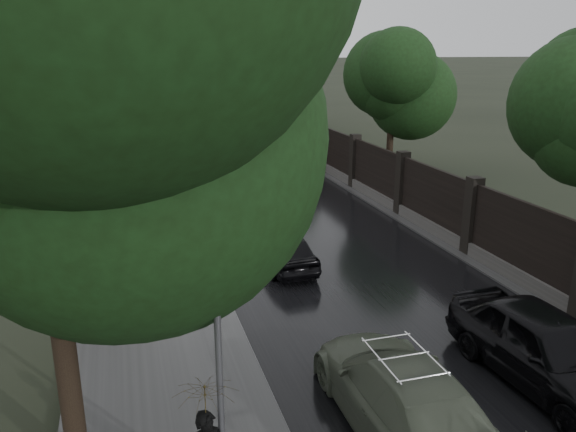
# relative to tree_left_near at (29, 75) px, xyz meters

# --- Properties ---
(road) EXTENTS (8.00, 420.00, 0.02)m
(road) POSITION_rel_tree_left_near_xyz_m (7.60, 187.00, -6.41)
(road) COLOR black
(road) RESTS_ON ground
(sidewalk_left) EXTENTS (4.00, 420.00, 0.16)m
(sidewalk_left) POSITION_rel_tree_left_near_xyz_m (1.60, 187.00, -6.34)
(sidewalk_left) COLOR #2D2D2D
(sidewalk_left) RESTS_ON ground
(verge_right) EXTENTS (3.00, 420.00, 0.08)m
(verge_right) POSITION_rel_tree_left_near_xyz_m (13.10, 187.00, -6.38)
(verge_right) COLOR #2D2D2D
(verge_right) RESTS_ON ground
(fence_right) EXTENTS (0.45, 75.72, 2.70)m
(fence_right) POSITION_rel_tree_left_near_xyz_m (12.20, 29.01, -5.41)
(fence_right) COLOR #383533
(fence_right) RESTS_ON ground
(tree_left_near) EXTENTS (5.44, 5.44, 9.16)m
(tree_left_near) POSITION_rel_tree_left_near_xyz_m (0.00, 0.00, 0.00)
(tree_left_near) COLOR black
(tree_left_near) RESTS_ON ground
(tree_left_far) EXTENTS (4.25, 4.25, 7.39)m
(tree_left_far) POSITION_rel_tree_left_near_xyz_m (-0.40, 27.00, -1.18)
(tree_left_far) COLOR black
(tree_left_far) RESTS_ON ground
(tree_right_b) EXTENTS (4.08, 4.08, 7.01)m
(tree_right_b) POSITION_rel_tree_left_near_xyz_m (15.10, 19.00, -1.47)
(tree_right_b) COLOR black
(tree_right_b) RESTS_ON ground
(tree_right_c) EXTENTS (4.08, 4.08, 7.01)m
(tree_right_c) POSITION_rel_tree_left_near_xyz_m (15.10, 37.00, -1.47)
(tree_right_c) COLOR black
(tree_right_c) RESTS_ON ground
(lamp_post) EXTENTS (0.25, 0.12, 5.11)m
(lamp_post) POSITION_rel_tree_left_near_xyz_m (2.20, -1.50, -3.75)
(lamp_post) COLOR #59595E
(lamp_post) RESTS_ON ground
(traffic_light) EXTENTS (0.16, 0.32, 4.00)m
(traffic_light) POSITION_rel_tree_left_near_xyz_m (3.30, 21.99, -4.02)
(traffic_light) COLOR #59595E
(traffic_light) RESTS_ON ground
(volga_sedan) EXTENTS (2.11, 5.08, 1.47)m
(volga_sedan) POSITION_rel_tree_left_near_xyz_m (5.63, -0.63, -5.68)
(volga_sedan) COLOR #4B5443
(volga_sedan) RESTS_ON ground
(hatchback_left) EXTENTS (1.63, 3.70, 1.24)m
(hatchback_left) POSITION_rel_tree_left_near_xyz_m (5.80, 7.75, -5.80)
(hatchback_left) COLOR black
(hatchback_left) RESTS_ON ground
(car_right_near) EXTENTS (2.17, 4.89, 1.63)m
(car_right_near) POSITION_rel_tree_left_near_xyz_m (9.20, -0.14, -5.60)
(car_right_near) COLOR black
(car_right_near) RESTS_ON ground
(car_right_far) EXTENTS (2.75, 5.16, 1.38)m
(car_right_far) POSITION_rel_tree_left_near_xyz_m (11.00, 23.24, -5.73)
(car_right_far) COLOR black
(car_right_far) RESTS_ON ground
(pedestrian_umbrella) EXTENTS (1.18, 1.19, 2.51)m
(pedestrian_umbrella) POSITION_rel_tree_left_near_xyz_m (1.98, -1.60, -4.59)
(pedestrian_umbrella) COLOR black
(pedestrian_umbrella) RESTS_ON sidewalk_left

